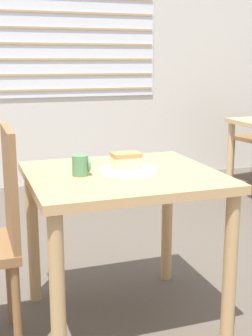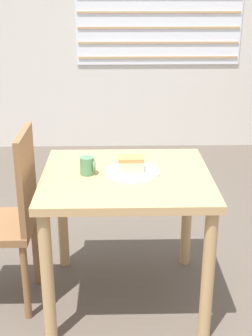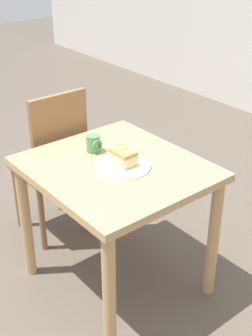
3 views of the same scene
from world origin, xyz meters
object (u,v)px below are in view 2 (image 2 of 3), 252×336
object	(u,v)px
dining_table_near	(126,196)
chair_near_window	(10,215)
plate	(133,172)
cake_slice	(131,163)
coffee_mug	(88,166)

from	to	relation	value
dining_table_near	chair_near_window	world-z (taller)	chair_near_window
plate	cake_slice	world-z (taller)	cake_slice
chair_near_window	dining_table_near	bearing A→B (deg)	90.94
chair_near_window	coffee_mug	xyz separation A→B (m)	(0.41, 0.01, 0.26)
cake_slice	plate	bearing A→B (deg)	-44.63
chair_near_window	cake_slice	size ratio (longest dim) A/B	7.54
plate	cake_slice	bearing A→B (deg)	135.37
dining_table_near	chair_near_window	distance (m)	0.61
plate	coffee_mug	bearing A→B (deg)	-177.40
dining_table_near	chair_near_window	size ratio (longest dim) A/B	0.88
chair_near_window	coffee_mug	size ratio (longest dim) A/B	10.56
dining_table_near	coffee_mug	size ratio (longest dim) A/B	9.29
dining_table_near	cake_slice	xyz separation A→B (m)	(0.02, 0.02, 0.17)
plate	coffee_mug	distance (m)	0.23
plate	cake_slice	xyz separation A→B (m)	(-0.01, 0.01, 0.04)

